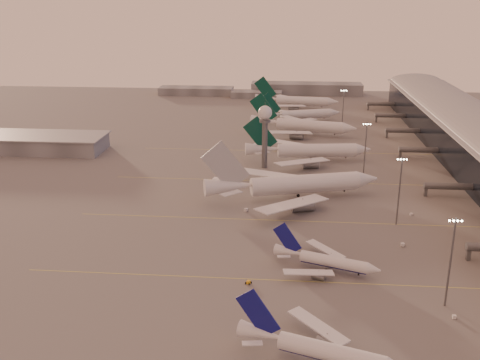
{
  "coord_description": "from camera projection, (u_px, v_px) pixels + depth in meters",
  "views": [
    {
      "loc": [
        15.53,
        -133.92,
        77.76
      ],
      "look_at": [
        -2.78,
        76.4,
        7.92
      ],
      "focal_mm": 42.0,
      "sensor_mm": 36.0,
      "label": 1
    }
  ],
  "objects": [
    {
      "name": "mast_a",
      "position": [
        451.0,
        258.0,
        143.27
      ],
      "size": [
        3.6,
        0.56,
        25.0
      ],
      "color": "#54565B",
      "rests_on": "ground"
    },
    {
      "name": "greentail_d",
      "position": [
        297.0,
        103.0,
        403.62
      ],
      "size": [
        60.76,
        48.8,
        22.11
      ],
      "color": "silver",
      "rests_on": "ground"
    },
    {
      "name": "gsv_catering_b",
      "position": [
        412.0,
        211.0,
        207.15
      ],
      "size": [
        4.96,
        3.22,
        3.75
      ],
      "color": "silver",
      "rests_on": "ground"
    },
    {
      "name": "narrowbody_mid",
      "position": [
        326.0,
        262.0,
        165.76
      ],
      "size": [
        31.72,
        24.85,
        12.93
      ],
      "color": "silver",
      "rests_on": "ground"
    },
    {
      "name": "mast_c",
      "position": [
        365.0,
        147.0,
        247.97
      ],
      "size": [
        3.6,
        0.56,
        25.0
      ],
      "color": "#54565B",
      "rests_on": "ground"
    },
    {
      "name": "mast_d",
      "position": [
        343.0,
        108.0,
        333.26
      ],
      "size": [
        3.6,
        0.56,
        25.0
      ],
      "color": "#54565B",
      "rests_on": "ground"
    },
    {
      "name": "widebody_white",
      "position": [
        294.0,
        188.0,
        223.51
      ],
      "size": [
        70.5,
        55.69,
        25.5
      ],
      "color": "silver",
      "rests_on": "ground"
    },
    {
      "name": "gsv_truck_d",
      "position": [
        232.0,
        164.0,
        267.53
      ],
      "size": [
        4.13,
        6.19,
        2.36
      ],
      "color": "silver",
      "rests_on": "ground"
    },
    {
      "name": "narrowbody_near",
      "position": [
        319.0,
        352.0,
        123.12
      ],
      "size": [
        37.82,
        29.68,
        15.32
      ],
      "color": "silver",
      "rests_on": "ground"
    },
    {
      "name": "ground",
      "position": [
        226.0,
        296.0,
        152.36
      ],
      "size": [
        700.0,
        700.0,
        0.0
      ],
      "primitive_type": "plane",
      "color": "#5C5959",
      "rests_on": "ground"
    },
    {
      "name": "gsv_tug_far",
      "position": [
        263.0,
        180.0,
        245.76
      ],
      "size": [
        3.62,
        3.94,
        0.97
      ],
      "color": "silver",
      "rests_on": "ground"
    },
    {
      "name": "taxiway_markings",
      "position": [
        325.0,
        221.0,
        202.86
      ],
      "size": [
        180.0,
        185.25,
        0.02
      ],
      "color": "#D4CE4A",
      "rests_on": "ground"
    },
    {
      "name": "gsv_catering_a",
      "position": [
        456.0,
        312.0,
        141.07
      ],
      "size": [
        4.43,
        2.16,
        3.62
      ],
      "color": "silver",
      "rests_on": "ground"
    },
    {
      "name": "gsv_truck_c",
      "position": [
        247.0,
        208.0,
        211.57
      ],
      "size": [
        5.16,
        6.48,
        2.52
      ],
      "color": "silver",
      "rests_on": "ground"
    },
    {
      "name": "hangar",
      "position": [
        28.0,
        142.0,
        293.3
      ],
      "size": [
        82.0,
        27.0,
        8.5
      ],
      "color": "slate",
      "rests_on": "ground"
    },
    {
      "name": "gsv_tug_hangar",
      "position": [
        343.0,
        152.0,
        289.24
      ],
      "size": [
        4.31,
        3.85,
        1.06
      ],
      "color": "silver",
      "rests_on": "ground"
    },
    {
      "name": "greentail_a",
      "position": [
        308.0,
        153.0,
        274.48
      ],
      "size": [
        62.69,
        50.35,
        22.81
      ],
      "color": "silver",
      "rests_on": "ground"
    },
    {
      "name": "gsv_tug_mid",
      "position": [
        248.0,
        282.0,
        158.43
      ],
      "size": [
        3.77,
        3.25,
        0.92
      ],
      "color": "gold",
      "rests_on": "ground"
    },
    {
      "name": "radar_tower",
      "position": [
        265.0,
        124.0,
        258.87
      ],
      "size": [
        6.4,
        6.4,
        31.1
      ],
      "color": "#54565B",
      "rests_on": "ground"
    },
    {
      "name": "greentail_b",
      "position": [
        303.0,
        128.0,
        326.89
      ],
      "size": [
        62.44,
        49.83,
        23.08
      ],
      "color": "silver",
      "rests_on": "ground"
    },
    {
      "name": "mast_b",
      "position": [
        400.0,
        188.0,
        195.54
      ],
      "size": [
        3.6,
        0.56,
        25.0
      ],
      "color": "#54565B",
      "rests_on": "ground"
    },
    {
      "name": "greentail_c",
      "position": [
        301.0,
        116.0,
        360.62
      ],
      "size": [
        52.9,
        42.04,
        19.91
      ],
      "color": "silver",
      "rests_on": "ground"
    },
    {
      "name": "distant_horizon",
      "position": [
        273.0,
        90.0,
        458.45
      ],
      "size": [
        165.0,
        37.5,
        9.0
      ],
      "color": "slate",
      "rests_on": "ground"
    },
    {
      "name": "gsv_truck_b",
      "position": [
        404.0,
        243.0,
        181.85
      ],
      "size": [
        6.16,
        3.07,
        2.38
      ],
      "color": "silver",
      "rests_on": "ground"
    }
  ]
}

